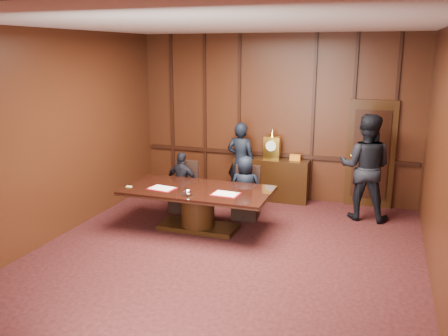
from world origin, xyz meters
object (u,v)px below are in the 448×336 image
(witness_left, at_px, (241,161))
(witness_right, at_px, (365,167))
(conference_table, at_px, (198,202))
(signatory_left, at_px, (182,182))
(signatory_right, at_px, (245,188))
(sideboard, at_px, (271,178))

(witness_left, distance_m, witness_right, 2.62)
(conference_table, height_order, signatory_left, signatory_left)
(witness_right, bearing_deg, signatory_right, 23.98)
(sideboard, bearing_deg, witness_right, -16.95)
(signatory_right, bearing_deg, signatory_left, -11.43)
(witness_left, bearing_deg, sideboard, -161.83)
(signatory_right, xyz_separation_m, witness_right, (2.13, 0.77, 0.39))
(conference_table, height_order, signatory_right, signatory_right)
(sideboard, height_order, witness_left, witness_left)
(signatory_right, relative_size, witness_right, 0.61)
(conference_table, bearing_deg, sideboard, 68.84)
(sideboard, distance_m, signatory_right, 1.38)
(sideboard, xyz_separation_m, witness_right, (1.94, -0.59, 0.52))
(witness_left, xyz_separation_m, witness_right, (2.58, -0.43, 0.17))
(signatory_right, bearing_deg, sideboard, -109.21)
(signatory_left, relative_size, witness_right, 0.60)
(sideboard, relative_size, witness_left, 0.95)
(signatory_right, distance_m, witness_right, 2.29)
(sideboard, relative_size, witness_right, 0.79)
(signatory_left, xyz_separation_m, witness_right, (3.43, 0.77, 0.40))
(sideboard, relative_size, conference_table, 0.61)
(signatory_left, distance_m, signatory_right, 1.30)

